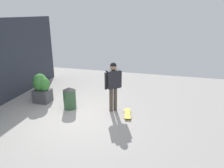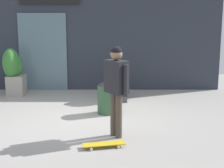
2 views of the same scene
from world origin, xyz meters
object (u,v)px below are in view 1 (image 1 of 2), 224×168
skateboard (127,114)px  planter_box_right (42,87)px  skateboarder (113,82)px  trash_bin (70,98)px

skateboard → planter_box_right: (0.30, 3.49, 0.54)m
skateboarder → planter_box_right: 2.96m
skateboarder → skateboard: skateboarder is taller
skateboarder → trash_bin: 1.76m
skateboard → trash_bin: trash_bin is taller
skateboarder → skateboard: size_ratio=2.23×
skateboarder → planter_box_right: size_ratio=1.56×
skateboard → trash_bin: bearing=-102.7°
planter_box_right → skateboarder: bearing=-91.4°
trash_bin → skateboarder: bearing=-82.7°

